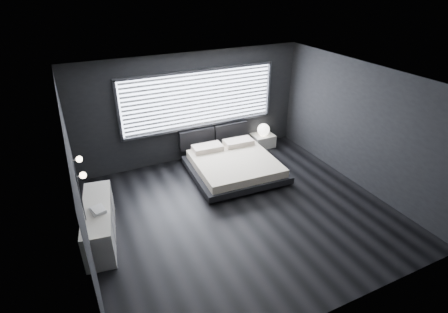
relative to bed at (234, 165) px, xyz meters
name	(u,v)px	position (x,y,z in m)	size (l,w,h in m)	color
room	(243,152)	(-0.56, -1.43, 1.14)	(6.04, 6.00, 2.80)	black
window	(200,99)	(-0.36, 1.26, 1.35)	(4.14, 0.09, 1.52)	white
headboard	(214,135)	(0.00, 1.21, 0.31)	(1.96, 0.16, 0.52)	black
sconce_near	(83,175)	(-3.44, -1.38, 1.34)	(0.18, 0.11, 0.11)	silver
sconce_far	(79,159)	(-3.44, -0.78, 1.34)	(0.18, 0.11, 0.11)	silver
wall_art_upper	(77,181)	(-3.53, -1.98, 1.59)	(0.01, 0.48, 0.48)	#47474C
wall_art_lower	(82,200)	(-3.53, -1.73, 1.12)	(0.01, 0.48, 0.48)	#47474C
bed	(234,165)	(0.00, 0.00, 0.00)	(2.23, 2.14, 0.55)	black
nightstand	(263,140)	(1.46, 1.07, -0.08)	(0.61, 0.51, 0.36)	silver
orb_lamp	(263,130)	(1.45, 1.03, 0.27)	(0.35, 0.35, 0.35)	white
dresser	(99,223)	(-3.33, -1.03, 0.10)	(0.77, 1.85, 0.72)	silver
book_stack	(98,210)	(-3.32, -1.18, 0.49)	(0.29, 0.35, 0.06)	silver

